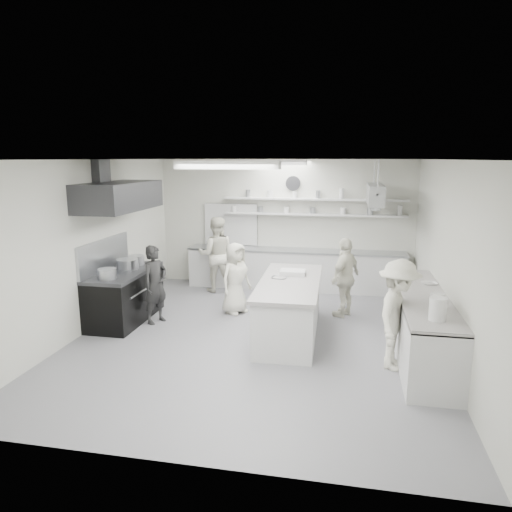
% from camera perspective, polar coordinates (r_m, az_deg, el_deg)
% --- Properties ---
extents(floor, '(6.00, 7.00, 0.02)m').
position_cam_1_polar(floor, '(8.20, -0.02, -9.90)').
color(floor, gray).
rests_on(floor, ground).
extents(ceiling, '(6.00, 7.00, 0.02)m').
position_cam_1_polar(ceiling, '(7.62, -0.02, 11.71)').
color(ceiling, white).
rests_on(ceiling, wall_back).
extents(wall_back, '(6.00, 0.04, 3.00)m').
position_cam_1_polar(wall_back, '(11.18, 3.46, 3.96)').
color(wall_back, beige).
rests_on(wall_back, floor).
extents(wall_front, '(6.00, 0.04, 3.00)m').
position_cam_1_polar(wall_front, '(4.50, -8.73, -8.10)').
color(wall_front, beige).
rests_on(wall_front, floor).
extents(wall_left, '(0.04, 7.00, 3.00)m').
position_cam_1_polar(wall_left, '(8.84, -19.47, 1.21)').
color(wall_left, beige).
rests_on(wall_left, floor).
extents(wall_right, '(0.04, 7.00, 3.00)m').
position_cam_1_polar(wall_right, '(7.78, 22.21, -0.37)').
color(wall_right, beige).
rests_on(wall_right, floor).
extents(stove, '(0.80, 1.80, 0.90)m').
position_cam_1_polar(stove, '(9.23, -15.62, -4.83)').
color(stove, black).
rests_on(stove, floor).
extents(exhaust_hood, '(0.85, 2.00, 0.50)m').
position_cam_1_polar(exhaust_hood, '(8.89, -16.30, 7.00)').
color(exhaust_hood, '#313135').
rests_on(exhaust_hood, wall_left).
extents(back_counter, '(5.00, 0.60, 0.92)m').
position_cam_1_polar(back_counter, '(11.04, 4.72, -1.66)').
color(back_counter, silver).
rests_on(back_counter, floor).
extents(shelf_lower, '(4.20, 0.26, 0.04)m').
position_cam_1_polar(shelf_lower, '(10.95, 7.03, 5.04)').
color(shelf_lower, silver).
rests_on(shelf_lower, wall_back).
extents(shelf_upper, '(4.20, 0.26, 0.04)m').
position_cam_1_polar(shelf_upper, '(10.91, 7.07, 6.87)').
color(shelf_upper, silver).
rests_on(shelf_upper, wall_back).
extents(pass_through_window, '(1.30, 0.04, 1.00)m').
position_cam_1_polar(pass_through_window, '(11.41, -3.06, 3.87)').
color(pass_through_window, black).
rests_on(pass_through_window, wall_back).
extents(wall_clock, '(0.32, 0.05, 0.32)m').
position_cam_1_polar(wall_clock, '(11.02, 4.53, 8.79)').
color(wall_clock, white).
rests_on(wall_clock, wall_back).
extents(right_counter, '(0.74, 3.30, 0.94)m').
position_cam_1_polar(right_counter, '(7.80, 19.35, -7.99)').
color(right_counter, silver).
rests_on(right_counter, floor).
extents(pot_rack, '(0.30, 1.60, 0.40)m').
position_cam_1_polar(pot_rack, '(9.92, 14.26, 7.27)').
color(pot_rack, '#A4A7AE').
rests_on(pot_rack, ceiling).
extents(light_fixture_front, '(1.30, 0.25, 0.10)m').
position_cam_1_polar(light_fixture_front, '(5.86, -3.48, 10.98)').
color(light_fixture_front, silver).
rests_on(light_fixture_front, ceiling).
extents(light_fixture_rear, '(1.30, 0.25, 0.10)m').
position_cam_1_polar(light_fixture_rear, '(9.39, 2.14, 11.29)').
color(light_fixture_rear, silver).
rests_on(light_fixture_rear, ceiling).
extents(prep_island, '(0.99, 2.52, 0.92)m').
position_cam_1_polar(prep_island, '(8.19, 4.07, -6.46)').
color(prep_island, silver).
rests_on(prep_island, floor).
extents(stove_pot, '(0.41, 0.41, 0.24)m').
position_cam_1_polar(stove_pot, '(9.24, -15.33, -1.08)').
color(stove_pot, '#A4A7AE').
rests_on(stove_pot, stove).
extents(cook_stove, '(0.54, 0.63, 1.46)m').
position_cam_1_polar(cook_stove, '(8.89, -12.13, -3.40)').
color(cook_stove, black).
rests_on(cook_stove, floor).
extents(cook_back, '(0.96, 0.83, 1.73)m').
position_cam_1_polar(cook_back, '(10.76, -4.85, 0.19)').
color(cook_back, silver).
rests_on(cook_back, floor).
extents(cook_island_left, '(0.76, 0.83, 1.42)m').
position_cam_1_polar(cook_island_left, '(9.24, -2.50, -2.70)').
color(cook_island_left, silver).
rests_on(cook_island_left, floor).
extents(cook_island_right, '(0.77, 0.97, 1.55)m').
position_cam_1_polar(cook_island_right, '(9.21, 10.79, -2.55)').
color(cook_island_right, silver).
rests_on(cook_island_right, floor).
extents(cook_right, '(0.91, 1.19, 1.62)m').
position_cam_1_polar(cook_right, '(7.10, 16.84, -6.86)').
color(cook_right, silver).
rests_on(cook_right, floor).
extents(bowl_island_a, '(0.29, 0.29, 0.07)m').
position_cam_1_polar(bowl_island_a, '(8.24, 2.84, -2.74)').
color(bowl_island_a, '#A4A7AE').
rests_on(bowl_island_a, prep_island).
extents(bowl_island_b, '(0.22, 0.22, 0.06)m').
position_cam_1_polar(bowl_island_b, '(8.72, 3.33, -1.95)').
color(bowl_island_b, silver).
rests_on(bowl_island_b, prep_island).
extents(bowl_right, '(0.30, 0.30, 0.06)m').
position_cam_1_polar(bowl_right, '(8.32, 20.29, -3.23)').
color(bowl_right, silver).
rests_on(bowl_right, right_counter).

